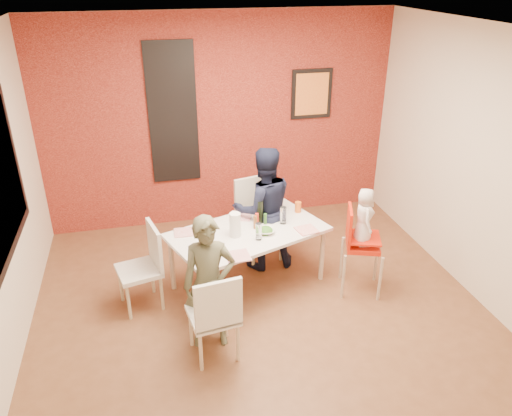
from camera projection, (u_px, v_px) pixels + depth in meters
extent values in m
plane|color=brown|center=(263.00, 314.00, 5.02)|extent=(4.50, 4.50, 0.00)
cube|color=white|center=(265.00, 32.00, 3.82)|extent=(4.50, 4.50, 0.02)
cube|color=beige|center=(221.00, 122.00, 6.38)|extent=(4.50, 0.02, 2.70)
cube|color=beige|center=(377.00, 375.00, 2.46)|extent=(4.50, 0.02, 2.70)
cube|color=beige|center=(486.00, 170.00, 4.89)|extent=(0.02, 4.50, 2.70)
cube|color=maroon|center=(221.00, 122.00, 6.37)|extent=(4.50, 0.02, 2.70)
cube|color=silver|center=(173.00, 114.00, 6.16)|extent=(0.55, 0.03, 1.70)
cube|color=black|center=(173.00, 114.00, 6.16)|extent=(0.60, 0.03, 1.76)
cube|color=black|center=(312.00, 94.00, 6.47)|extent=(0.54, 0.03, 0.64)
cube|color=orange|center=(312.00, 94.00, 6.45)|extent=(0.44, 0.01, 0.54)
cube|color=white|center=(248.00, 232.00, 5.22)|extent=(1.79, 1.37, 0.04)
cylinder|color=#C1A88F|center=(205.00, 299.00, 4.73)|extent=(0.05, 0.05, 0.63)
cylinder|color=#C1A88F|center=(172.00, 264.00, 5.28)|extent=(0.05, 0.05, 0.63)
cylinder|color=#C1A88F|center=(322.00, 255.00, 5.45)|extent=(0.05, 0.05, 0.63)
cylinder|color=#C1A88F|center=(282.00, 228.00, 6.00)|extent=(0.05, 0.05, 0.63)
cube|color=white|center=(213.00, 315.00, 4.34)|extent=(0.46, 0.46, 0.05)
cube|color=white|center=(219.00, 306.00, 4.08)|extent=(0.41, 0.09, 0.47)
cylinder|color=beige|center=(226.00, 319.00, 4.63)|extent=(0.03, 0.03, 0.40)
cylinder|color=beige|center=(238.00, 342.00, 4.35)|extent=(0.03, 0.03, 0.40)
cylinder|color=beige|center=(191.00, 328.00, 4.53)|extent=(0.03, 0.03, 0.40)
cylinder|color=beige|center=(201.00, 352.00, 4.24)|extent=(0.03, 0.03, 0.40)
cube|color=beige|center=(260.00, 223.00, 5.80)|extent=(0.54, 0.54, 0.05)
cube|color=beige|center=(252.00, 197.00, 5.85)|extent=(0.44, 0.15, 0.51)
cylinder|color=#C2B390|center=(253.00, 252.00, 5.68)|extent=(0.04, 0.04, 0.44)
cylinder|color=#C2B390|center=(239.00, 238.00, 5.98)|extent=(0.04, 0.04, 0.44)
cylinder|color=#C2B390|center=(281.00, 244.00, 5.83)|extent=(0.04, 0.04, 0.44)
cylinder|color=#C2B390|center=(266.00, 231.00, 6.13)|extent=(0.04, 0.04, 0.44)
cube|color=silver|center=(139.00, 271.00, 4.97)|extent=(0.49, 0.49, 0.05)
cube|color=silver|center=(155.00, 246.00, 4.94)|extent=(0.13, 0.41, 0.46)
cylinder|color=#BDAE8C|center=(121.00, 284.00, 5.14)|extent=(0.03, 0.03, 0.40)
cylinder|color=#BDAE8C|center=(152.00, 276.00, 5.27)|extent=(0.03, 0.03, 0.40)
cylinder|color=#BDAE8C|center=(129.00, 302.00, 4.87)|extent=(0.03, 0.03, 0.40)
cylinder|color=#BDAE8C|center=(162.00, 293.00, 5.00)|extent=(0.03, 0.03, 0.40)
cube|color=red|center=(363.00, 245.00, 5.18)|extent=(0.43, 0.43, 0.05)
cube|color=red|center=(349.00, 226.00, 5.10)|extent=(0.14, 0.33, 0.39)
cube|color=red|center=(364.00, 237.00, 5.14)|extent=(0.43, 0.43, 0.02)
cylinder|color=tan|center=(380.00, 279.00, 5.12)|extent=(0.03, 0.03, 0.52)
cylinder|color=tan|center=(343.00, 277.00, 5.15)|extent=(0.03, 0.03, 0.52)
cylinder|color=tan|center=(376.00, 260.00, 5.45)|extent=(0.03, 0.03, 0.52)
cylinder|color=tan|center=(342.00, 258.00, 5.49)|extent=(0.03, 0.03, 0.52)
imported|color=#51513A|center=(209.00, 283.00, 4.38)|extent=(0.49, 0.34, 1.29)
imported|color=black|center=(264.00, 209.00, 5.54)|extent=(0.71, 0.56, 1.44)
imported|color=beige|center=(364.00, 217.00, 5.03)|extent=(0.24, 0.33, 0.62)
cube|color=silver|center=(238.00, 256.00, 4.75)|extent=(0.24, 0.24, 0.01)
cube|color=white|center=(241.00, 216.00, 5.50)|extent=(0.29, 0.29, 0.01)
cube|color=white|center=(307.00, 230.00, 5.22)|extent=(0.24, 0.24, 0.01)
cube|color=white|center=(184.00, 232.00, 5.17)|extent=(0.20, 0.20, 0.01)
imported|color=white|center=(266.00, 231.00, 5.16)|extent=(0.23, 0.23, 0.05)
imported|color=silver|center=(273.00, 210.00, 5.59)|extent=(0.30, 0.30, 0.06)
cylinder|color=black|center=(260.00, 212.00, 5.32)|extent=(0.07, 0.07, 0.26)
cylinder|color=silver|center=(259.00, 232.00, 5.01)|extent=(0.06, 0.06, 0.18)
cylinder|color=white|center=(283.00, 215.00, 5.32)|extent=(0.07, 0.07, 0.19)
cylinder|color=white|center=(235.00, 225.00, 5.06)|extent=(0.11, 0.11, 0.26)
cylinder|color=red|center=(257.00, 220.00, 5.27)|extent=(0.04, 0.04, 0.15)
cylinder|color=#2F6722|center=(265.00, 219.00, 5.30)|extent=(0.03, 0.03, 0.13)
cylinder|color=brown|center=(255.00, 222.00, 5.22)|extent=(0.04, 0.04, 0.15)
cylinder|color=#D85F18|center=(298.00, 207.00, 5.58)|extent=(0.07, 0.07, 0.12)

